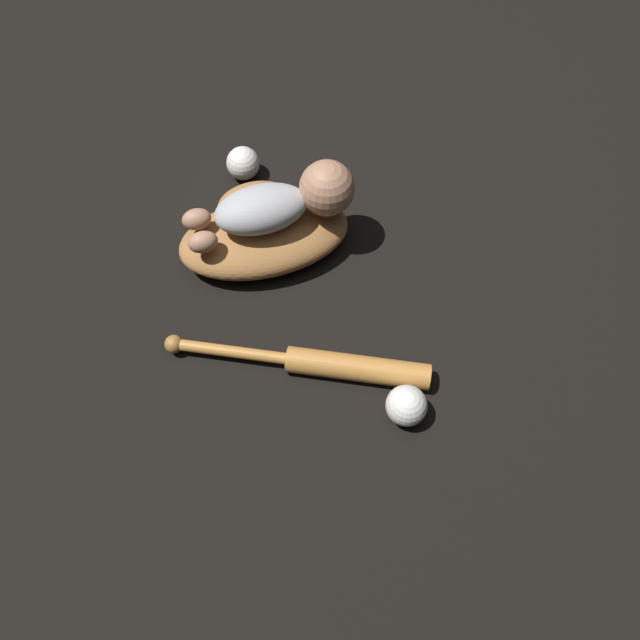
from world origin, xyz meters
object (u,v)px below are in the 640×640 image
at_px(baseball_glove, 263,231).
at_px(baseball, 406,406).
at_px(baby_figure, 285,202).
at_px(baseball_bat, 330,364).
at_px(baseball_spare, 243,163).

bearing_deg(baseball_glove, baseball, -74.28).
bearing_deg(baseball, baby_figure, 100.40).
relative_size(baseball_glove, baseball_bat, 0.80).
xyz_separation_m(baseball_glove, baseball_bat, (0.03, -0.33, -0.02)).
bearing_deg(baseball_spare, baseball, -80.23).
distance_m(baseball_bat, baseball, 0.16).
distance_m(baby_figure, baseball_spare, 0.25).
bearing_deg(baseball_spare, baby_figure, -81.46).
bearing_deg(baseball_bat, baseball, -52.33).
height_order(baseball, baseball_spare, same).
height_order(baseball_glove, baseball_bat, baseball_glove).
height_order(baby_figure, baseball_bat, baby_figure).
bearing_deg(baseball, baseball_bat, 127.67).
relative_size(baseball_glove, baseball, 4.94).
distance_m(baseball_glove, baseball, 0.47).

